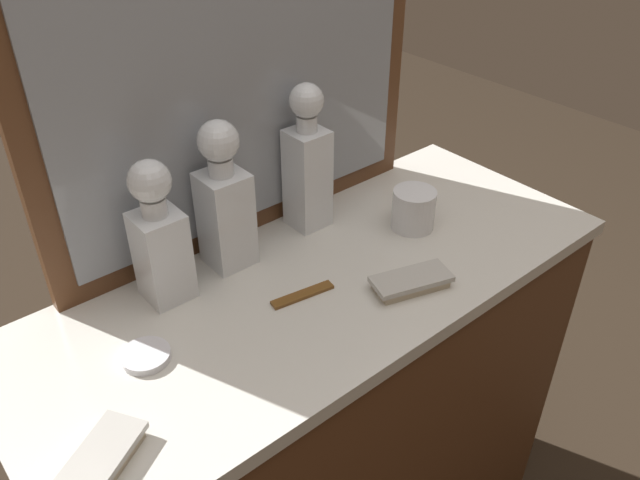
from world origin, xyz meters
name	(u,v)px	position (x,y,z in m)	size (l,w,h in m)	color
dresser	(320,434)	(0.00, 0.00, 0.43)	(1.12, 0.46, 0.86)	brown
dresser_mirror	(236,25)	(0.00, 0.21, 1.25)	(0.78, 0.03, 0.79)	brown
crystal_decanter_front	(161,245)	(-0.23, 0.13, 0.96)	(0.08, 0.08, 0.25)	white
crystal_decanter_rear	(225,209)	(-0.09, 0.14, 0.97)	(0.08, 0.08, 0.28)	white
crystal_decanter_left	(307,171)	(0.10, 0.15, 0.97)	(0.07, 0.07, 0.29)	white
crystal_tumbler_far_left	(413,211)	(0.25, 0.01, 0.89)	(0.08, 0.08, 0.08)	white
silver_brush_right	(411,282)	(0.10, -0.12, 0.87)	(0.15, 0.10, 0.02)	#B7A88C
silver_brush_front	(99,463)	(-0.47, -0.12, 0.87)	(0.15, 0.13, 0.02)	#B7A88C
porcelain_dish	(146,356)	(-0.33, 0.02, 0.86)	(0.08, 0.08, 0.01)	silver
tortoiseshell_comb	(303,295)	(-0.06, -0.02, 0.86)	(0.12, 0.04, 0.01)	brown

